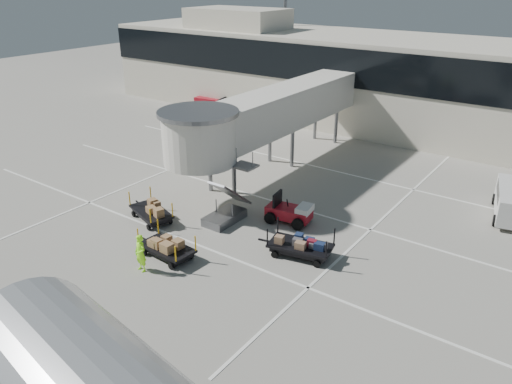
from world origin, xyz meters
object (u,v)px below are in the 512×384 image
suitcase_cart (301,246)px  baggage_tug (290,212)px  box_cart_far (151,213)px  belt_loader (212,104)px  ground_worker (140,253)px  box_cart_near (166,248)px

suitcase_cart → baggage_tug: bearing=118.6°
box_cart_far → baggage_tug: bearing=52.8°
belt_loader → baggage_tug: bearing=-45.7°
baggage_tug → suitcase_cart: (2.43, -2.87, -0.08)m
belt_loader → box_cart_far: bearing=-63.7°
box_cart_far → ground_worker: 5.42m
baggage_tug → box_cart_far: baggage_tug is taller
suitcase_cart → ground_worker: size_ratio=2.11×
baggage_tug → belt_loader: bearing=131.8°
box_cart_near → belt_loader: 29.38m
box_cart_far → belt_loader: belt_loader is taller
box_cart_near → ground_worker: ground_worker is taller
suitcase_cart → belt_loader: bearing=127.2°
baggage_tug → belt_loader: size_ratio=0.72×
baggage_tug → suitcase_cart: size_ratio=0.69×
ground_worker → baggage_tug: bearing=76.6°
box_cart_near → box_cart_far: box_cart_far is taller
suitcase_cart → ground_worker: bearing=-145.8°
baggage_tug → suitcase_cart: 3.76m
suitcase_cart → ground_worker: ground_worker is taller
box_cart_near → ground_worker: (-0.10, -1.60, 0.44)m
baggage_tug → ground_worker: bearing=-118.4°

